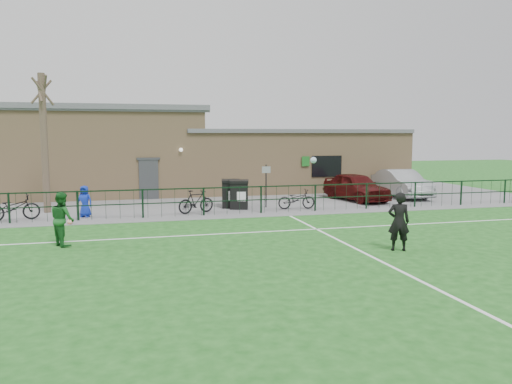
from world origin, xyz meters
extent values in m
plane|color=#185218|center=(0.00, 0.00, 0.00)|extent=(90.00, 90.00, 0.00)
cube|color=slate|center=(0.00, 13.50, 0.01)|extent=(34.00, 13.00, 0.02)
cube|color=white|center=(0.00, 7.80, 0.00)|extent=(28.00, 0.10, 0.01)
cube|color=white|center=(0.00, 4.00, 0.00)|extent=(28.00, 0.10, 0.01)
cube|color=white|center=(2.00, 0.00, 0.00)|extent=(0.10, 16.00, 0.01)
cube|color=black|center=(0.00, 8.00, 0.60)|extent=(28.00, 0.10, 1.20)
cylinder|color=#4B3A2D|center=(-8.00, 10.50, 3.00)|extent=(0.30, 0.30, 6.00)
cube|color=black|center=(0.37, 9.55, 0.63)|extent=(1.00, 1.08, 1.22)
cube|color=black|center=(0.07, 9.99, 0.63)|extent=(0.94, 1.03, 1.21)
cylinder|color=black|center=(1.67, 9.60, 1.02)|extent=(0.07, 0.07, 2.00)
imported|color=#460C0C|center=(6.82, 10.79, 0.73)|extent=(2.47, 4.44, 1.43)
imported|color=#999CA1|center=(9.85, 11.50, 0.76)|extent=(1.75, 4.55, 1.48)
imported|color=black|center=(-8.97, 8.56, 0.54)|extent=(2.09, 1.27, 1.04)
imported|color=black|center=(-1.74, 8.65, 0.52)|extent=(1.73, 1.02, 1.00)
imported|color=black|center=(2.87, 8.73, 0.47)|extent=(1.74, 0.70, 0.90)
imported|color=#122CAF|center=(-6.31, 8.81, 0.67)|extent=(0.74, 0.62, 1.30)
imported|color=black|center=(3.11, 0.27, 0.87)|extent=(0.73, 0.60, 1.74)
sphere|color=white|center=(1.78, 3.81, 2.51)|extent=(0.22, 0.22, 0.22)
imported|color=#195A21|center=(-6.54, 3.45, 0.83)|extent=(0.95, 1.02, 1.66)
sphere|color=white|center=(-6.73, 7.19, 0.11)|extent=(0.21, 0.21, 0.21)
cube|color=tan|center=(0.00, 16.50, 1.75)|extent=(24.00, 5.00, 3.50)
cube|color=tan|center=(-6.24, 16.50, 4.10)|extent=(11.52, 5.00, 1.20)
cube|color=#575A5F|center=(-6.24, 16.50, 4.82)|extent=(12.02, 5.40, 0.28)
cube|color=#575A5F|center=(5.28, 16.50, 3.60)|extent=(13.44, 5.30, 0.22)
cube|color=#383A3D|center=(-3.50, 13.97, 1.05)|extent=(1.00, 0.08, 2.10)
cube|color=black|center=(6.50, 13.97, 1.60)|extent=(1.80, 0.08, 1.20)
cube|color=#19661E|center=(5.20, 13.92, 1.90)|extent=(0.45, 0.04, 0.55)
camera|label=1|loc=(-4.55, -12.64, 3.41)|focal=35.00mm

